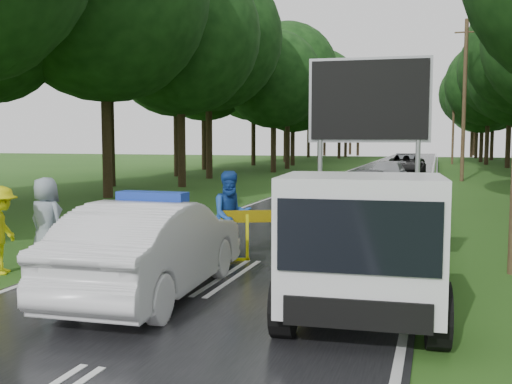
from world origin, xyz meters
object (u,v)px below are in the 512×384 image
at_px(work_truck, 364,242).
at_px(barrier, 283,223).
at_px(queue_car_fourth, 406,163).
at_px(officer, 291,204).
at_px(queue_car_first, 366,184).
at_px(queue_car_second, 387,174).
at_px(queue_car_third, 406,165).
at_px(police_sedan, 153,248).
at_px(civilian, 232,216).

xyz_separation_m(work_truck, barrier, (-2.11, 3.13, -0.23)).
relative_size(barrier, queue_car_fourth, 0.55).
distance_m(officer, queue_car_first, 9.95).
height_order(queue_car_second, queue_car_third, queue_car_third).
relative_size(police_sedan, queue_car_second, 1.05).
bearing_deg(police_sedan, queue_car_first, -99.41).
distance_m(officer, queue_car_fourth, 33.04).
height_order(queue_car_first, queue_car_third, queue_car_third).
relative_size(officer, queue_car_fourth, 0.38).
height_order(police_sedan, queue_car_first, police_sedan).
xyz_separation_m(queue_car_first, queue_car_third, (0.79, 17.10, 0.10)).
bearing_deg(civilian, queue_car_second, 48.02).
bearing_deg(queue_car_second, barrier, -88.51).
height_order(officer, queue_car_second, officer).
bearing_deg(barrier, civilian, 171.74).
height_order(officer, civilian, civilian).
bearing_deg(queue_car_second, officer, -90.73).
bearing_deg(barrier, queue_car_second, 66.02).
bearing_deg(queue_car_third, queue_car_fourth, 90.84).
xyz_separation_m(civilian, queue_car_fourth, (1.78, 36.48, -0.23)).
height_order(barrier, officer, officer).
bearing_deg(queue_car_fourth, civilian, -95.16).
bearing_deg(work_truck, barrier, 119.21).
distance_m(civilian, queue_car_fourth, 36.52).
height_order(work_truck, civilian, work_truck).
height_order(queue_car_first, queue_car_second, queue_car_first).
height_order(queue_car_second, queue_car_fourth, queue_car_fourth).
bearing_deg(work_truck, queue_car_second, 89.15).
distance_m(work_truck, barrier, 3.78).
relative_size(civilian, queue_car_first, 0.47).
xyz_separation_m(police_sedan, queue_car_fourth, (2.08, 39.50, -0.06)).
bearing_deg(queue_car_first, police_sedan, -91.08).
bearing_deg(barrier, police_sedan, -135.49).
bearing_deg(queue_car_third, work_truck, -90.33).
bearing_deg(queue_car_fourth, work_truck, -90.32).
relative_size(queue_car_first, queue_car_second, 0.88).
distance_m(work_truck, officer, 6.88).
distance_m(work_truck, queue_car_second, 24.47).
xyz_separation_m(barrier, civilian, (-1.08, -0.28, 0.13)).
bearing_deg(barrier, officer, 78.51).
distance_m(queue_car_third, queue_car_fourth, 6.01).
relative_size(police_sedan, queue_car_first, 1.19).
bearing_deg(officer, queue_car_first, -113.17).
bearing_deg(officer, work_truck, 95.28).
distance_m(queue_car_first, queue_car_fourth, 23.10).
distance_m(civilian, queue_car_second, 21.62).
bearing_deg(queue_car_third, officer, -95.70).
relative_size(police_sedan, queue_car_third, 0.86).
bearing_deg(officer, civilian, 64.52).
bearing_deg(civilian, barrier, -23.42).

